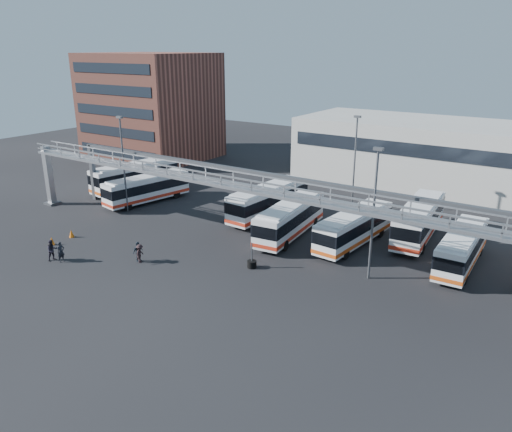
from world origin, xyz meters
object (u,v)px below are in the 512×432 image
Objects in this scene: bus_6 at (354,227)px; cone_right at (71,233)px; light_pole_left at (123,159)px; cone_left at (52,241)px; bus_5 at (290,218)px; bus_7 at (419,219)px; pedestrian_a at (61,252)px; pedestrian_d at (138,252)px; pedestrian_b at (52,250)px; tire_stack at (252,263)px; bus_8 at (462,247)px; bus_0 at (135,175)px; light_pole_mid at (374,208)px; light_pole_back at (355,158)px; bus_4 at (269,200)px; pedestrian_c at (140,254)px; bus_1 at (147,188)px.

bus_6 is 26.16m from cone_right.
light_pole_left is 11.93m from cone_left.
bus_7 is (10.12, 6.23, 0.07)m from bus_5.
pedestrian_d is at bearing -50.94° from pedestrian_a.
pedestrian_b is 16.71m from tire_stack.
bus_5 is 20.93m from pedestrian_b.
light_pole_left is 5.92× the size of pedestrian_d.
pedestrian_a reaches higher than cone_left.
bus_0 is at bearing 176.90° from bus_8.
light_pole_mid is 11.28m from bus_7.
bus_4 is at bearing -131.74° from light_pole_back.
tire_stack reaches higher than pedestrian_c.
light_pole_back is 16.44m from bus_8.
light_pole_mid is at bearing -97.87° from bus_7.
pedestrian_d is at bearing -96.63° from bus_4.
pedestrian_c is at bearing -2.61° from cone_right.
pedestrian_c is (-2.49, -15.75, -1.07)m from bus_4.
bus_8 reaches higher than cone_right.
light_pole_back is 0.89× the size of bus_0.
pedestrian_b reaches higher than pedestrian_c.
pedestrian_b is 0.83× the size of tire_stack.
bus_4 reaches higher than bus_6.
pedestrian_b is at bearing -141.92° from bus_7.
cone_right is at bearing -167.67° from tire_stack.
bus_5 is 5.99m from bus_6.
bus_5 is 6.88× the size of pedestrian_c.
light_pole_left reaches higher than cone_left.
cone_left is (-18.26, -24.52, -5.36)m from light_pole_back.
light_pole_back reaches higher than pedestrian_b.
bus_1 is 17.00m from pedestrian_c.
light_pole_back is at bearing 88.28° from tire_stack.
pedestrian_c is at bearing -32.83° from bus_0.
bus_4 reaches higher than cone_right.
bus_0 is 1.10× the size of bus_1.
light_pole_left is at bearing -145.01° from light_pole_back.
light_pole_back is 30.36m from pedestrian_a.
bus_5 reaches higher than pedestrian_d.
bus_1 is 1.04× the size of bus_8.
bus_6 is at bearing -66.91° from pedestrian_c.
light_pole_back is 4.72× the size of tire_stack.
bus_0 is at bearing 47.31° from pedestrian_d.
bus_0 is at bearing 24.89° from pedestrian_c.
cone_right is (-9.61, 0.44, -0.42)m from pedestrian_c.
pedestrian_d is at bearing -138.88° from bus_7.
pedestrian_a is at bearing 99.63° from pedestrian_c.
cone_left is (-31.56, -15.75, -1.31)m from bus_8.
light_pole_mid is 16.80m from bus_4.
bus_4 is at bearing 136.74° from bus_5.
light_pole_back is 5.92× the size of pedestrian_d.
light_pole_mid is 13.68× the size of cone_right.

